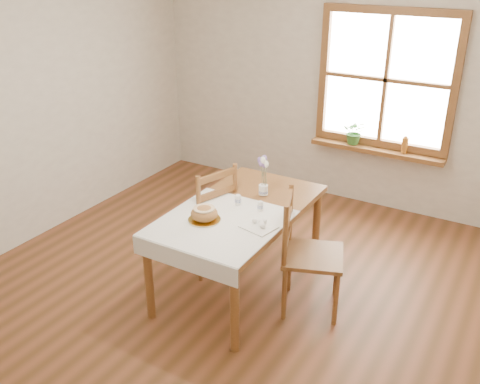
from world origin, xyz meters
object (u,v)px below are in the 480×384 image
Objects in this scene: dining_table at (240,218)px; chair_right at (313,254)px; bread_plate at (204,220)px; flower_vase at (263,191)px; chair_left at (203,215)px.

dining_table is 1.60× the size of chair_right.
flower_vase is (0.17, 0.67, 0.03)m from bread_plate.
chair_left is at bearing 64.24° from chair_right.
chair_right is 11.26× the size of flower_vase.
bread_plate is at bearing 53.84° from chair_left.
dining_table is 0.35m from flower_vase.
bread_plate is (0.35, -0.48, 0.26)m from chair_left.
flower_vase is (-0.61, 0.30, 0.29)m from chair_right.
bread_plate is (-0.78, -0.37, 0.27)m from chair_right.
chair_left reaches higher than flower_vase.
chair_left is 11.39× the size of flower_vase.
dining_table is at bearing 72.55° from chair_right.
chair_right is 0.90m from bread_plate.
chair_left reaches higher than dining_table.
dining_table is 1.58× the size of chair_left.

